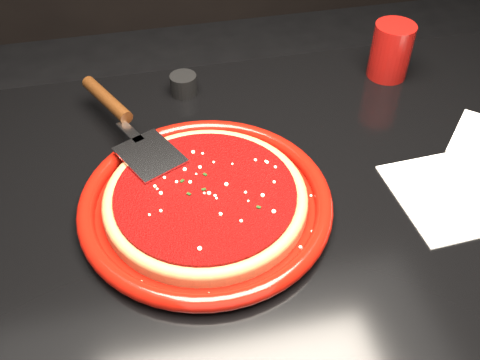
# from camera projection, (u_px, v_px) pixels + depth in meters

# --- Properties ---
(table) EXTENTS (1.20, 0.80, 0.75)m
(table) POSITION_uv_depth(u_px,v_px,m) (267.00, 323.00, 1.10)
(table) COLOR black
(table) RESTS_ON floor
(plate) EXTENTS (0.50, 0.50, 0.03)m
(plate) POSITION_uv_depth(u_px,v_px,m) (206.00, 202.00, 0.81)
(plate) COLOR #6D0905
(plate) RESTS_ON table
(pizza_crust) EXTENTS (0.40, 0.40, 0.02)m
(pizza_crust) POSITION_uv_depth(u_px,v_px,m) (206.00, 200.00, 0.81)
(pizza_crust) COLOR brown
(pizza_crust) RESTS_ON plate
(pizza_crust_rim) EXTENTS (0.40, 0.40, 0.02)m
(pizza_crust_rim) POSITION_uv_depth(u_px,v_px,m) (205.00, 196.00, 0.80)
(pizza_crust_rim) COLOR brown
(pizza_crust_rim) RESTS_ON plate
(pizza_sauce) EXTENTS (0.36, 0.36, 0.01)m
(pizza_sauce) POSITION_uv_depth(u_px,v_px,m) (205.00, 194.00, 0.80)
(pizza_sauce) COLOR #730706
(pizza_sauce) RESTS_ON plate
(parmesan_dusting) EXTENTS (0.26, 0.26, 0.01)m
(parmesan_dusting) POSITION_uv_depth(u_px,v_px,m) (205.00, 190.00, 0.79)
(parmesan_dusting) COLOR beige
(parmesan_dusting) RESTS_ON plate
(basil_flecks) EXTENTS (0.24, 0.24, 0.00)m
(basil_flecks) POSITION_uv_depth(u_px,v_px,m) (205.00, 191.00, 0.80)
(basil_flecks) COLOR black
(basil_flecks) RESTS_ON plate
(pizza_server) EXTENTS (0.24, 0.35, 0.03)m
(pizza_server) POSITION_uv_depth(u_px,v_px,m) (127.00, 122.00, 0.90)
(pizza_server) COLOR silver
(pizza_server) RESTS_ON plate
(cup) EXTENTS (0.09, 0.09, 0.11)m
(cup) POSITION_uv_depth(u_px,v_px,m) (391.00, 51.00, 1.05)
(cup) COLOR maroon
(cup) RESTS_ON table
(napkin_a) EXTENTS (0.19, 0.19, 0.00)m
(napkin_a) POSITION_uv_depth(u_px,v_px,m) (453.00, 194.00, 0.84)
(napkin_a) COLOR silver
(napkin_a) RESTS_ON table
(ramekin) EXTENTS (0.05, 0.05, 0.04)m
(ramekin) POSITION_uv_depth(u_px,v_px,m) (184.00, 84.00, 1.03)
(ramekin) COLOR black
(ramekin) RESTS_ON table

